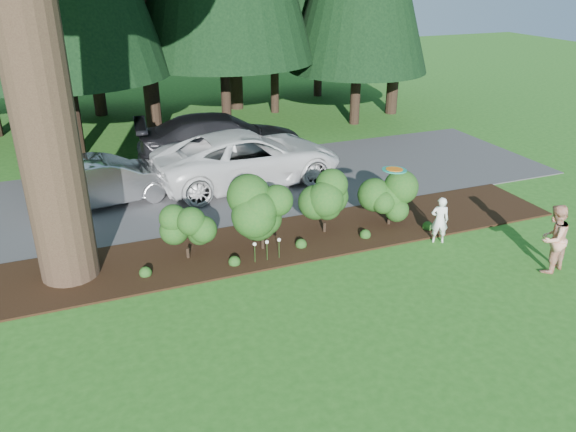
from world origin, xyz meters
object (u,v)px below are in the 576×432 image
Objects in this scene: adult at (553,239)px; car_dark_suv at (222,139)px; car_silver_wagon at (105,181)px; car_white_suv at (249,158)px; frisbee at (394,170)px; child at (440,220)px.

car_dark_suv is at bearing -79.50° from adult.
car_white_suv is at bearing -96.10° from car_silver_wagon.
frisbee reaches higher than car_silver_wagon.
car_dark_suv is (-0.23, 2.26, 0.02)m from car_white_suv.
car_white_suv reaches higher than car_silver_wagon.
child is 0.75× the size of adult.
car_white_suv is 1.02× the size of car_dark_suv.
car_silver_wagon is 11.81m from adult.
child is (7.46, -5.59, -0.12)m from car_silver_wagon.
car_white_suv is at bearing -37.09° from child.
car_dark_suv is 4.80× the size of child.
child is 1.98m from frisbee.
child is (3.10, -5.74, -0.25)m from car_white_suv.
car_dark_suv reaches higher than adult.
adult is 2.81× the size of frisbee.
car_dark_suv is at bearing -67.76° from car_silver_wagon.
frisbee reaches higher than adult.
adult is at bearing -38.82° from frisbee.
child is 2.59m from adult.
adult reaches higher than child.
frisbee is at bearing -53.66° from adult.
frisbee is at bearing -139.70° from car_silver_wagon.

